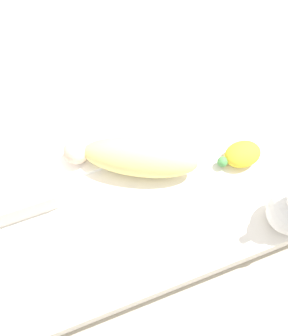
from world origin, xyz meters
The scene contains 6 objects.
ground_plane centered at (0.00, 0.00, 0.00)m, with size 12.00×12.00×0.00m, color #B2A893.
bed_mattress centered at (0.00, 0.00, 0.10)m, with size 1.39×0.86×0.20m.
burp_cloth centered at (0.21, -0.20, 0.21)m, with size 0.24×0.18×0.02m.
swaddled_baby centered at (0.03, -0.08, 0.29)m, with size 0.54×0.36×0.17m.
pillow centered at (0.53, -0.19, 0.26)m, with size 0.31×0.37×0.11m.
turtle_plush centered at (-0.41, 0.05, 0.25)m, with size 0.19×0.12×0.09m.
Camera 1 is at (0.21, 0.53, 1.47)m, focal length 35.00 mm.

